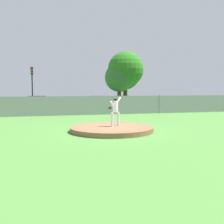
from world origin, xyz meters
The scene contains 15 objects.
ground_plane centered at (0.00, 6.00, 0.00)m, with size 80.00×80.00×0.00m, color #4C8438.
asphalt_strip centered at (0.00, 14.50, 0.00)m, with size 44.00×7.00×0.01m, color #2B2B2D.
pitchers_mound centered at (0.00, 0.00, 0.13)m, with size 4.78×4.78×0.26m, color brown.
pitcher_youth centered at (0.24, 0.16, 1.25)m, with size 0.79×0.39×1.69m.
baseball centered at (0.83, 0.30, 0.30)m, with size 0.07×0.07×0.07m, color white.
chainlink_fence centered at (0.00, 10.00, 0.89)m, with size 37.97×0.07×1.88m.
parked_car_burgundy centered at (8.98, 14.01, 0.77)m, with size 2.10×4.45×1.60m.
parked_car_teal centered at (2.46, 14.78, 0.79)m, with size 2.13×4.66×1.66m.
parked_car_silver centered at (5.32, 14.56, 0.79)m, with size 1.99×4.16×1.67m.
parked_car_slate centered at (-4.46, 14.76, 0.82)m, with size 2.20×4.86×1.71m.
traffic_cone_orange centered at (0.24, 13.47, 0.26)m, with size 0.40×0.40×0.55m.
traffic_light_near centered at (-5.01, 18.29, 3.44)m, with size 0.28×0.46×5.06m.
tree_leaning_west centered at (7.10, 22.94, 4.13)m, with size 4.25×4.25×6.28m.
tree_slender_far centered at (8.14, 23.13, 5.35)m, with size 5.29×5.29×8.02m.
tree_tall_centre centered at (8.53, 24.73, 4.62)m, with size 4.55×4.55×6.92m.
Camera 1 is at (-3.78, -14.61, 2.40)m, focal length 42.46 mm.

